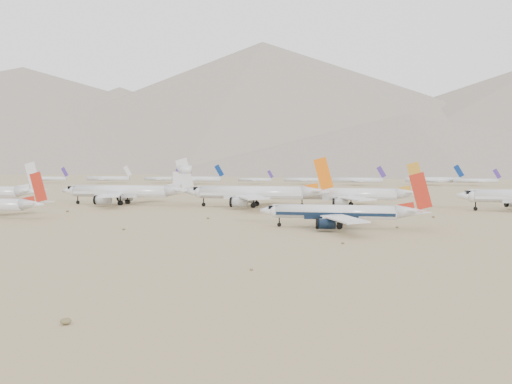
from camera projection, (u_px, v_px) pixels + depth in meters
ground at (303, 227)px, 132.78m from camera, size 7000.00×7000.00×0.00m
main_airliner at (342, 213)px, 129.87m from camera, size 41.76×40.78×14.74m
row2_gold_tail at (353, 195)px, 194.61m from camera, size 50.36×49.25×17.93m
row2_orange_tail at (257, 193)px, 195.56m from camera, size 55.29×54.09×19.72m
row2_white_trijet at (127, 191)px, 207.93m from camera, size 55.26×54.01×19.58m
distant_storage_row at (373, 180)px, 423.05m from camera, size 629.77×62.45×15.34m
mountain_range at (366, 116)px, 1728.56m from camera, size 7354.00×3024.00×470.00m
desert_scrub at (176, 236)px, 114.00m from camera, size 219.83×121.67×0.63m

